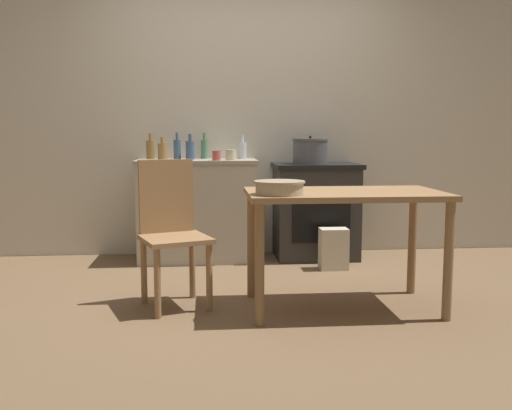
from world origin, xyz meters
TOP-DOWN VIEW (x-y plane):
  - ground_plane at (0.00, 0.00)m, footprint 14.00×14.00m
  - wall_back at (0.00, 1.58)m, footprint 8.00×0.07m
  - counter_cabinet at (-0.45, 1.29)m, footprint 1.04×0.56m
  - stove at (0.60, 1.28)m, footprint 0.75×0.57m
  - work_table at (0.49, -0.22)m, footprint 1.21×0.69m
  - chair at (-0.59, -0.05)m, footprint 0.51×0.51m
  - flour_sack at (0.66, 0.81)m, footprint 0.23×0.16m
  - stock_pot at (0.53, 1.23)m, footprint 0.31×0.31m
  - mixing_bowl_large at (0.06, -0.39)m, footprint 0.30×0.30m
  - bottle_far_left at (-0.86, 1.41)m, footprint 0.08×0.08m
  - bottle_left at (-0.51, 1.34)m, footprint 0.08×0.08m
  - bottle_mid_left at (-0.74, 1.31)m, footprint 0.08×0.08m
  - bottle_center_left at (-0.05, 1.37)m, footprint 0.07×0.07m
  - bottle_center at (-0.38, 1.46)m, footprint 0.06×0.06m
  - bottle_center_right at (-0.62, 1.38)m, footprint 0.06×0.06m
  - cup_mid_right at (-0.28, 1.09)m, footprint 0.07×0.07m
  - cup_right at (-0.16, 1.14)m, footprint 0.09×0.09m

SIDE VIEW (x-z plane):
  - ground_plane at x=0.00m, z-range 0.00..0.00m
  - flour_sack at x=0.66m, z-range 0.00..0.34m
  - stove at x=0.60m, z-range 0.00..0.84m
  - counter_cabinet at x=-0.45m, z-range 0.00..0.88m
  - chair at x=-0.59m, z-range 0.03..0.97m
  - work_table at x=0.49m, z-range 0.27..1.02m
  - mixing_bowl_large at x=0.06m, z-range 0.75..0.84m
  - cup_mid_right at x=-0.28m, z-range 0.88..0.97m
  - cup_right at x=-0.16m, z-range 0.88..0.97m
  - stock_pot at x=0.53m, z-range 0.83..1.08m
  - bottle_mid_left at x=-0.74m, z-range 0.86..1.05m
  - bottle_center_left at x=-0.05m, z-range 0.86..1.06m
  - bottle_left at x=-0.51m, z-range 0.86..1.08m
  - bottle_far_left at x=-0.86m, z-range 0.86..1.08m
  - bottle_center at x=-0.38m, z-range 0.86..1.09m
  - bottle_center_right at x=-0.62m, z-range 0.85..1.09m
  - wall_back at x=0.00m, z-range 0.00..2.55m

